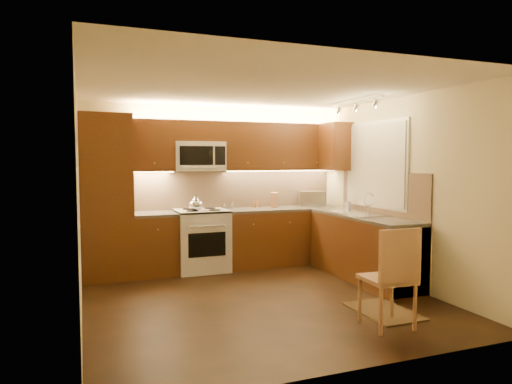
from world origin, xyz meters
name	(u,v)px	position (x,y,z in m)	size (l,w,h in m)	color
floor	(261,299)	(0.00, 0.00, 0.00)	(4.00, 4.00, 0.01)	black
ceiling	(261,88)	(0.00, 0.00, 2.50)	(4.00, 4.00, 0.01)	beige
wall_back	(215,186)	(0.00, 2.00, 1.25)	(4.00, 0.01, 2.50)	beige
wall_front	(354,214)	(0.00, -2.00, 1.25)	(4.00, 0.01, 2.50)	beige
wall_left	(79,201)	(-2.00, 0.00, 1.25)	(0.01, 4.00, 2.50)	beige
wall_right	(401,191)	(2.00, 0.00, 1.25)	(0.01, 4.00, 2.50)	beige
pantry	(106,197)	(-1.65, 1.70, 1.15)	(0.70, 0.60, 2.30)	#42240E
base_cab_back_left	(155,245)	(-0.99, 1.70, 0.43)	(0.62, 0.60, 0.86)	#42240E
counter_back_left	(154,214)	(-0.99, 1.70, 0.88)	(0.62, 0.60, 0.04)	#353230
base_cab_back_right	(282,237)	(1.04, 1.70, 0.43)	(1.92, 0.60, 0.86)	#42240E
counter_back_right	(282,209)	(1.04, 1.70, 0.88)	(1.92, 0.60, 0.04)	#353230
base_cab_right	(363,248)	(1.70, 0.40, 0.43)	(0.60, 2.00, 0.86)	#42240E
counter_right	(364,216)	(1.70, 0.40, 0.88)	(0.60, 2.00, 0.04)	#353230
dishwasher	(395,258)	(1.70, -0.30, 0.43)	(0.58, 0.60, 0.84)	silver
backsplash_back	(236,189)	(0.35, 1.99, 1.20)	(3.30, 0.02, 0.60)	tan
backsplash_right	(382,193)	(1.99, 0.40, 1.20)	(0.02, 2.00, 0.60)	tan
upper_cab_back_left	(152,146)	(-0.99, 1.82, 1.88)	(0.62, 0.35, 0.75)	#42240E
upper_cab_back_right	(280,147)	(1.04, 1.82, 1.88)	(1.92, 0.35, 0.75)	#42240E
upper_cab_bridge	(198,131)	(-0.30, 1.82, 2.09)	(0.76, 0.35, 0.31)	#42240E
upper_cab_right_corner	(336,147)	(1.82, 1.40, 1.88)	(0.35, 0.50, 0.75)	#42240E
stove	(202,240)	(-0.30, 1.68, 0.46)	(0.76, 0.65, 0.92)	silver
microwave	(199,156)	(-0.30, 1.81, 1.72)	(0.76, 0.38, 0.44)	silver
window_frame	(376,165)	(1.99, 0.55, 1.60)	(0.03, 1.44, 1.24)	silver
window_blinds	(374,165)	(1.97, 0.55, 1.60)	(0.02, 1.36, 1.16)	silver
sink	(358,209)	(1.70, 0.55, 0.98)	(0.52, 0.86, 0.15)	silver
faucet	(369,203)	(1.88, 0.55, 1.05)	(0.20, 0.04, 0.30)	silver
track_light_bar	(356,101)	(1.55, 0.40, 2.46)	(0.04, 1.20, 0.03)	silver
kettle	(196,203)	(-0.41, 1.54, 1.04)	(0.21, 0.21, 0.24)	silver
toaster_oven	(311,199)	(1.59, 1.75, 1.03)	(0.42, 0.32, 0.25)	silver
knife_block	(274,200)	(0.93, 1.79, 1.02)	(0.11, 0.18, 0.24)	#9C6E46
spice_jar_a	(224,206)	(0.14, 1.94, 0.94)	(0.04, 0.04, 0.08)	silver
spice_jar_b	(254,205)	(0.61, 1.86, 0.94)	(0.04, 0.04, 0.09)	brown
spice_jar_c	(232,205)	(0.25, 1.87, 0.95)	(0.04, 0.04, 0.10)	silver
spice_jar_d	(257,204)	(0.69, 1.93, 0.95)	(0.05, 0.05, 0.10)	#AA6733
soap_bottle	(348,204)	(1.86, 1.07, 0.98)	(0.07, 0.08, 0.17)	silver
rug	(384,311)	(1.10, -0.90, 0.01)	(0.55, 0.82, 0.01)	black
dining_chair	(387,276)	(0.86, -1.27, 0.51)	(0.45, 0.45, 1.01)	#9C6E46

